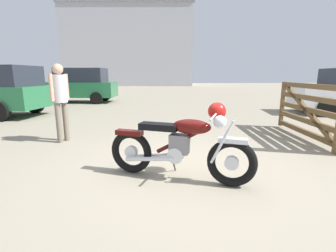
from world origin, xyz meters
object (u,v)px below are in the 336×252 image
timber_gate (314,110)px  dark_sedan_left (79,85)px  vintage_motorcycle (182,145)px  bystander (60,95)px

timber_gate → dark_sedan_left: (-7.19, 8.35, 0.21)m
vintage_motorcycle → timber_gate: size_ratio=0.77×
timber_gate → bystander: 5.44m
vintage_motorcycle → timber_gate: bearing=52.2°
bystander → dark_sedan_left: dark_sedan_left is taller
vintage_motorcycle → bystander: 3.20m
timber_gate → vintage_motorcycle: bearing=123.8°
vintage_motorcycle → bystander: (-2.33, 2.14, 0.53)m
dark_sedan_left → timber_gate: bearing=136.1°
timber_gate → bystander: (-5.42, 0.41, 0.32)m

